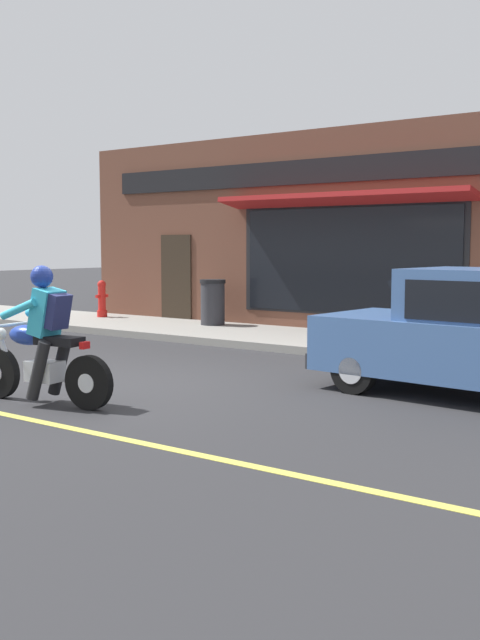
{
  "coord_description": "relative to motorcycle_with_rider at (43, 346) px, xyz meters",
  "views": [
    {
      "loc": [
        -6.82,
        -7.08,
        1.84
      ],
      "look_at": [
        0.47,
        -1.82,
        0.95
      ],
      "focal_mm": 42.0,
      "sensor_mm": 36.0,
      "label": 1
    }
  ],
  "objects": [
    {
      "name": "ground_plane",
      "position": [
        1.17,
        0.17,
        -0.68
      ],
      "size": [
        80.0,
        80.0,
        0.0
      ],
      "primitive_type": "plane",
      "color": "#2B2B2D"
    },
    {
      "name": "sidewalk_curb",
      "position": [
        6.43,
        3.17,
        -0.61
      ],
      "size": [
        2.6,
        22.0,
        0.14
      ],
      "primitive_type": "cube",
      "color": "gray",
      "rests_on": "ground"
    },
    {
      "name": "trash_bin",
      "position": [
        7.08,
        3.0,
        -0.04
      ],
      "size": [
        0.56,
        0.56,
        0.98
      ],
      "color": "#2D2D33",
      "rests_on": "sidewalk_curb"
    },
    {
      "name": "fire_hydrant",
      "position": [
        6.93,
        6.26,
        -0.11
      ],
      "size": [
        0.36,
        0.24,
        0.88
      ],
      "color": "red",
      "rests_on": "sidewalk_curb"
    },
    {
      "name": "motorcycle_with_rider",
      "position": [
        0.0,
        0.0,
        0.0
      ],
      "size": [
        0.64,
        2.02,
        1.62
      ],
      "color": "black",
      "rests_on": "ground"
    },
    {
      "name": "car_hatchback",
      "position": [
        3.28,
        -3.99,
        0.09
      ],
      "size": [
        1.94,
        3.9,
        1.57
      ],
      "color": "black",
      "rests_on": "ground"
    },
    {
      "name": "storefront_building",
      "position": [
        7.96,
        1.45,
        1.43
      ],
      "size": [
        1.25,
        11.2,
        4.2
      ],
      "color": "brown",
      "rests_on": "ground"
    }
  ]
}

